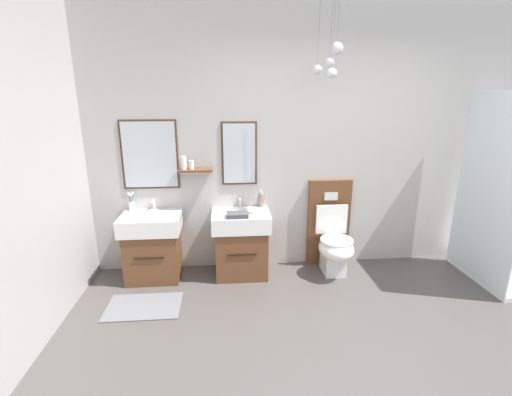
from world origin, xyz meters
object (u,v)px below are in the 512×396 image
at_px(vanity_sink_right, 241,242).
at_px(toilet, 332,238).
at_px(folded_hand_towel, 237,215).
at_px(vanity_sink_left, 153,245).
at_px(toothbrush_cup, 132,205).
at_px(soap_dispenser, 261,200).
at_px(shower_tray, 504,243).

xyz_separation_m(vanity_sink_right, toilet, (1.01, 0.01, 0.00)).
bearing_deg(folded_hand_towel, vanity_sink_right, 74.86).
height_order(vanity_sink_left, vanity_sink_right, same).
bearing_deg(folded_hand_towel, toothbrush_cup, 164.27).
distance_m(vanity_sink_left, soap_dispenser, 1.26).
bearing_deg(shower_tray, folded_hand_towel, 175.64).
bearing_deg(soap_dispenser, folded_hand_towel, -130.18).
distance_m(toothbrush_cup, shower_tray, 3.96).
bearing_deg(toilet, toothbrush_cup, 175.78).
bearing_deg(folded_hand_towel, shower_tray, -4.36).
distance_m(vanity_sink_left, toothbrush_cup, 0.49).
distance_m(vanity_sink_right, shower_tray, 2.77).
bearing_deg(soap_dispenser, vanity_sink_left, -171.33).
height_order(vanity_sink_left, folded_hand_towel, folded_hand_towel).
xyz_separation_m(vanity_sink_left, soap_dispenser, (1.17, 0.18, 0.42)).
height_order(toothbrush_cup, folded_hand_towel, toothbrush_cup).
relative_size(vanity_sink_right, toilet, 0.71).
bearing_deg(shower_tray, toothbrush_cup, 172.30).
height_order(vanity_sink_left, shower_tray, shower_tray).
bearing_deg(toothbrush_cup, vanity_sink_left, -36.74).
distance_m(toilet, soap_dispenser, 0.90).
relative_size(vanity_sink_right, toothbrush_cup, 3.42).
bearing_deg(shower_tray, toilet, 168.00).
xyz_separation_m(folded_hand_towel, shower_tray, (2.78, -0.21, -0.32)).
bearing_deg(soap_dispenser, toilet, -12.40).
xyz_separation_m(vanity_sink_right, shower_tray, (2.74, -0.36, 0.04)).
xyz_separation_m(toilet, shower_tray, (1.73, -0.37, 0.03)).
relative_size(toothbrush_cup, shower_tray, 0.11).
distance_m(toilet, folded_hand_towel, 1.12).
distance_m(toilet, shower_tray, 1.77).
distance_m(folded_hand_towel, shower_tray, 2.81).
bearing_deg(vanity_sink_left, shower_tray, -5.58).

